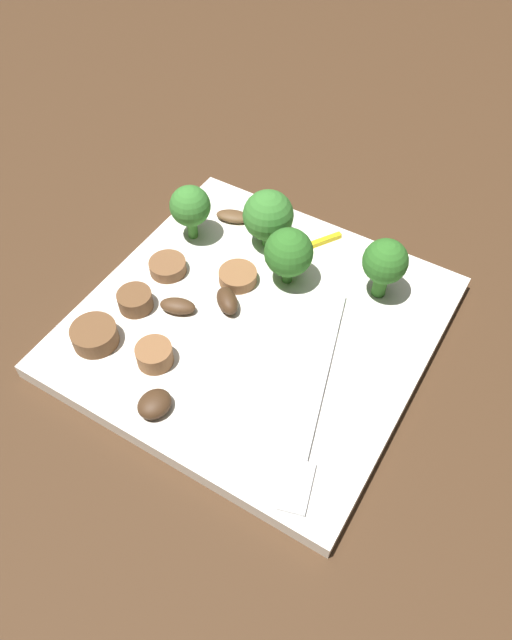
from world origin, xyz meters
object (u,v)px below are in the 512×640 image
object	(u,v)px
sausage_slice_4	(168,267)
mushroom_3	(155,404)
broccoli_floret_1	(291,254)
mushroom_2	(233,216)
mushroom_4	(178,306)
broccoli_floret_2	(190,207)
sausage_slice_1	(154,355)
broccoli_floret_3	(268,216)
plate	(256,325)
mushroom_0	(224,305)
pepper_strip_0	(318,246)
fork	(315,408)
broccoli_floret_0	(385,263)
sausage_slice_2	(238,276)
sausage_slice_0	(135,300)
sausage_slice_3	(95,335)

from	to	relation	value
sausage_slice_4	mushroom_3	xyz separation A→B (m)	(0.11, 0.07, 0.00)
broccoli_floret_1	sausage_slice_4	world-z (taller)	broccoli_floret_1
mushroom_2	mushroom_4	xyz separation A→B (m)	(0.11, 0.02, 0.00)
broccoli_floret_2	sausage_slice_1	bearing A→B (deg)	23.01
broccoli_floret_2	broccoli_floret_3	bearing A→B (deg)	113.09
sausage_slice_4	plate	bearing A→B (deg)	85.26
broccoli_floret_2	mushroom_2	world-z (taller)	broccoli_floret_2
plate	mushroom_0	size ratio (longest dim) A/B	9.47
broccoli_floret_2	pepper_strip_0	world-z (taller)	broccoli_floret_2
broccoli_floret_2	mushroom_2	size ratio (longest dim) A/B	1.67
fork	broccoli_floret_0	size ratio (longest dim) A/B	3.33
fork	mushroom_3	distance (m)	0.11
broccoli_floret_0	sausage_slice_4	world-z (taller)	broccoli_floret_0
sausage_slice_4	broccoli_floret_0	bearing A→B (deg)	112.95
broccoli_floret_2	mushroom_3	xyz separation A→B (m)	(0.15, 0.08, -0.03)
mushroom_3	sausage_slice_2	bearing A→B (deg)	-173.39
sausage_slice_0	mushroom_0	world-z (taller)	same
sausage_slice_2	mushroom_2	size ratio (longest dim) A/B	1.02
mushroom_2	mushroom_4	distance (m)	0.11
sausage_slice_2	mushroom_2	distance (m)	0.07
sausage_slice_4	pepper_strip_0	size ratio (longest dim) A/B	0.56
plate	mushroom_2	size ratio (longest dim) A/B	8.45
broccoli_floret_2	sausage_slice_0	xyz separation A→B (m)	(0.09, 0.01, -0.02)
plate	sausage_slice_1	bearing A→B (deg)	-31.17
broccoli_floret_0	broccoli_floret_2	bearing A→B (deg)	-82.50
mushroom_0	mushroom_4	distance (m)	0.04
plate	mushroom_0	xyz separation A→B (m)	(0.00, -0.03, 0.01)
fork	mushroom_0	size ratio (longest dim) A/B	6.58
pepper_strip_0	sausage_slice_1	bearing A→B (deg)	-15.92
sausage_slice_3	mushroom_4	world-z (taller)	sausage_slice_3
sausage_slice_4	mushroom_3	bearing A→B (deg)	32.46
plate	mushroom_4	bearing A→B (deg)	-68.04
sausage_slice_1	mushroom_3	world-z (taller)	sausage_slice_1
mushroom_4	fork	bearing A→B (deg)	79.96
mushroom_3	sausage_slice_1	bearing A→B (deg)	-143.04
broccoli_floret_0	broccoli_floret_1	distance (m)	0.07
mushroom_4	sausage_slice_4	bearing A→B (deg)	-133.61
sausage_slice_1	pepper_strip_0	xyz separation A→B (m)	(-0.16, 0.05, -0.01)
broccoli_floret_3	pepper_strip_0	size ratio (longest dim) A/B	0.97
fork	mushroom_4	size ratio (longest dim) A/B	6.31
broccoli_floret_0	mushroom_4	distance (m)	0.16
broccoli_floret_1	broccoli_floret_3	xyz separation A→B (m)	(-0.03, -0.04, -0.00)
fork	broccoli_floret_3	bearing A→B (deg)	-154.23
broccoli_floret_2	sausage_slice_3	world-z (taller)	broccoli_floret_2
broccoli_floret_0	mushroom_0	bearing A→B (deg)	-50.21
mushroom_4	mushroom_3	bearing A→B (deg)	25.61
sausage_slice_3	mushroom_0	xyz separation A→B (m)	(-0.07, 0.07, -0.00)
fork	broccoli_floret_3	distance (m)	0.17
sausage_slice_2	mushroom_3	world-z (taller)	mushroom_3
broccoli_floret_3	mushroom_4	bearing A→B (deg)	-12.05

